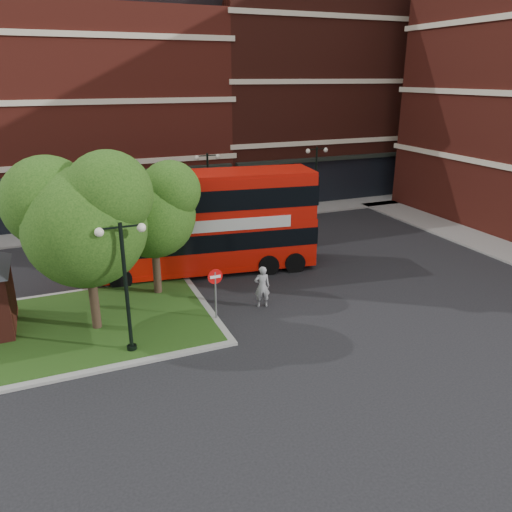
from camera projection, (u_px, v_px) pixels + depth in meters
name	position (u px, v px, depth m)	size (l,w,h in m)	color
ground	(270.00, 328.00, 20.28)	(120.00, 120.00, 0.00)	black
pavement_far	(173.00, 223.00, 34.60)	(44.00, 3.00, 0.12)	slate
terrace_far_left	(34.00, 115.00, 35.88)	(26.00, 12.00, 14.00)	maroon
terrace_far_right	(306.00, 96.00, 43.45)	(18.00, 12.00, 16.00)	#471911
traffic_island	(58.00, 330.00, 19.99)	(12.60, 7.60, 0.15)	gray
tree_island_west	(81.00, 215.00, 18.52)	(5.40, 4.71, 7.21)	#2D2116
tree_island_east	(150.00, 206.00, 21.95)	(4.46, 3.90, 6.29)	#2D2116
lamp_island	(126.00, 282.00, 17.51)	(1.72, 0.36, 5.00)	black
lamp_far_left	(208.00, 187.00, 32.64)	(1.72, 0.36, 5.00)	black
lamp_far_right	(316.00, 178.00, 35.52)	(1.72, 0.36, 5.00)	black
bus	(198.00, 216.00, 25.21)	(12.14, 4.31, 4.53)	red
woman	(262.00, 287.00, 21.88)	(0.69, 0.45, 1.90)	gray
car_silver	(166.00, 215.00, 33.71)	(1.87, 4.65, 1.58)	#A1A3A8
car_white	(264.00, 214.00, 34.82)	(1.29, 3.69, 1.22)	silver
no_entry_sign	(215.00, 284.00, 20.38)	(0.63, 0.08, 2.29)	slate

